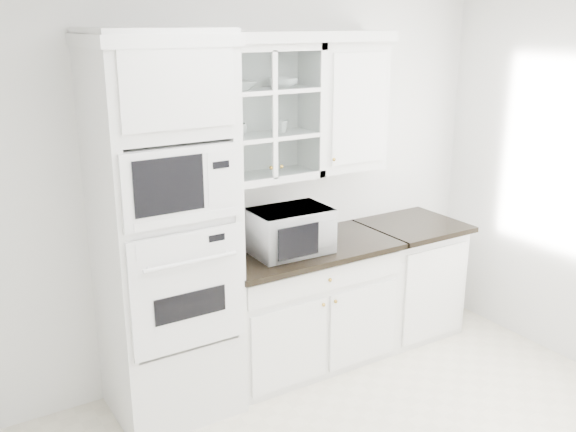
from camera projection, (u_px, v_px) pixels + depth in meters
room_shell at (368, 154)px, 3.29m from camera, size 4.00×3.50×2.70m
oven_column at (165, 233)px, 3.89m from camera, size 0.76×0.68×2.40m
base_cabinet_run at (303, 304)px, 4.65m from camera, size 1.32×0.67×0.92m
extra_base_cabinet at (407, 277)px, 5.15m from camera, size 0.72×0.67×0.92m
upper_cabinet_glass at (262, 113)px, 4.23m from camera, size 0.80×0.33×0.90m
upper_cabinet_solid at (344, 106)px, 4.57m from camera, size 0.55×0.33×0.90m
crown_molding at (248, 37)px, 4.01m from camera, size 2.14×0.38×0.07m
countertop_microwave at (289, 230)px, 4.35m from camera, size 0.54×0.46×0.31m
bowl_a at (236, 86)px, 4.07m from camera, size 0.26×0.26×0.06m
bowl_b at (283, 83)px, 4.24m from camera, size 0.25×0.25×0.06m
cup_a at (238, 130)px, 4.15m from camera, size 0.14×0.14×0.09m
cup_b at (282, 126)px, 4.32m from camera, size 0.11×0.11×0.08m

